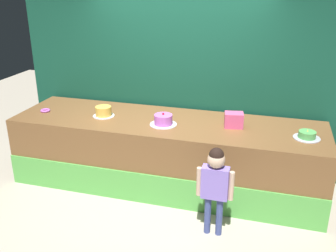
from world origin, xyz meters
TOP-DOWN VIEW (x-y plane):
  - ground_plane at (0.00, 0.00)m, footprint 12.00×12.00m
  - stage_platform at (0.00, 0.56)m, footprint 4.07×1.14m
  - curtain_backdrop at (0.00, 1.22)m, footprint 4.69×0.08m
  - child_figure at (0.81, -0.37)m, footprint 0.40×0.18m
  - pink_box at (0.86, 0.59)m, footprint 0.26×0.21m
  - donut at (-1.73, 0.45)m, footprint 0.13×0.13m
  - cake_left at (-0.86, 0.50)m, footprint 0.29×0.29m
  - cake_center at (0.00, 0.42)m, footprint 0.35×0.35m
  - cake_right at (1.73, 0.46)m, footprint 0.31×0.31m

SIDE VIEW (x-z plane):
  - ground_plane at x=0.00m, z-range 0.00..0.00m
  - stage_platform at x=0.00m, z-range 0.00..0.91m
  - child_figure at x=0.81m, z-range 0.15..1.19m
  - donut at x=-1.73m, z-range 0.92..0.95m
  - cake_right at x=1.73m, z-range 0.89..1.01m
  - cake_center at x=0.00m, z-range 0.90..1.06m
  - cake_left at x=-0.86m, z-range 0.89..1.07m
  - pink_box at x=0.86m, z-range 0.92..1.10m
  - curtain_backdrop at x=0.00m, z-range 0.00..2.75m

